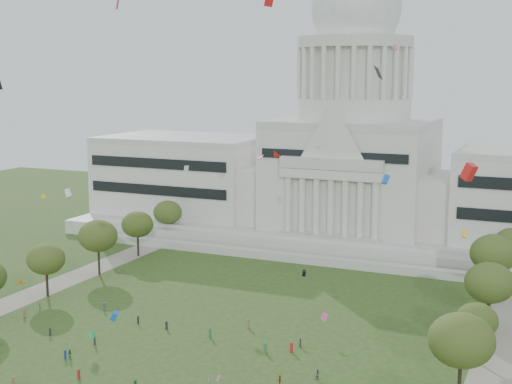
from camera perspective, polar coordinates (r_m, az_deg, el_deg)
name	(u,v)px	position (r m, az deg, el deg)	size (l,w,h in m)	color
capitol	(352,162)	(205.96, 7.70, 2.40)	(160.00, 64.50, 91.30)	#BBB8AF
path_left	(21,299)	(160.77, -18.30, -8.13)	(8.00, 160.00, 0.04)	gray
path_right	(495,375)	(122.73, 18.55, -13.70)	(8.00, 160.00, 0.04)	gray
row_tree_r_2	(461,340)	(107.89, 16.12, -11.33)	(9.55, 9.55, 13.58)	black
row_tree_l_3	(46,259)	(158.87, -16.46, -5.18)	(8.12, 8.12, 11.55)	black
row_tree_r_3	(477,320)	(124.70, 17.25, -9.79)	(7.01, 7.01, 9.98)	black
row_tree_l_4	(98,236)	(172.68, -12.53, -3.45)	(9.29, 9.29, 13.21)	black
row_tree_r_4	(490,283)	(138.80, 18.19, -6.91)	(9.19, 9.19, 13.06)	black
row_tree_l_5	(137,225)	(188.42, -9.46, -2.58)	(8.33, 8.33, 11.85)	black
row_tree_r_5	(494,254)	(158.16, 18.47, -4.70)	(9.82, 9.82, 13.96)	black
row_tree_l_6	(168,212)	(204.36, -7.08, -1.63)	(8.19, 8.19, 11.64)	black
row_tree_r_6	(512,243)	(175.74, 19.81, -3.86)	(8.42, 8.42, 11.97)	black
person_2	(318,375)	(115.18, 4.98, -14.34)	(0.83, 0.51, 1.71)	#4C4C51
person_4	(209,382)	(112.56, -3.79, -14.94)	(0.95, 0.52, 1.62)	silver
person_8	(70,355)	(126.02, -14.67, -12.47)	(0.85, 0.52, 1.74)	#33723F
person_10	(280,380)	(113.05, 1.92, -14.82)	(0.95, 0.52, 1.61)	#B21E1E
distant_crowd	(111,348)	(127.47, -11.54, -12.10)	(59.15, 40.15, 1.93)	#B21E1E
kite_swarm	(183,184)	(110.15, -5.87, 0.65)	(91.86, 101.36, 65.10)	#E54C8C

